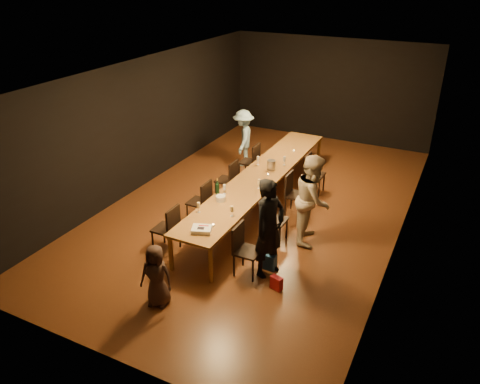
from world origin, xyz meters
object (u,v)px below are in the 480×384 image
at_px(child, 156,276).
at_px(man_blue, 243,138).
at_px(woman_birthday, 269,228).
at_px(birthday_cake, 202,229).
at_px(chair_right_0, 248,251).
at_px(chair_right_2, 297,195).
at_px(champagne_bottle, 217,186).
at_px(chair_left_1, 199,201).
at_px(chair_left_3, 249,161).
at_px(woman_tan, 313,199).
at_px(chair_right_1, 275,220).
at_px(table, 261,177).
at_px(ice_bucket, 271,165).
at_px(plate_stack, 221,198).
at_px(chair_right_3, 315,174).
at_px(chair_left_2, 226,180).
at_px(chair_left_0, 165,228).

bearing_deg(child, man_blue, 90.22).
bearing_deg(woman_birthday, birthday_cake, 129.50).
bearing_deg(chair_right_0, woman_birthday, 123.55).
height_order(chair_right_2, champagne_bottle, champagne_bottle).
distance_m(chair_left_1, chair_left_3, 2.40).
bearing_deg(woman_tan, chair_right_1, 109.47).
bearing_deg(chair_right_2, chair_left_3, -125.22).
relative_size(table, ice_bucket, 28.25).
bearing_deg(woman_birthday, table, 46.98).
bearing_deg(birthday_cake, child, -118.22).
bearing_deg(woman_birthday, chair_right_0, 142.94).
bearing_deg(ice_bucket, woman_tan, -41.67).
distance_m(chair_right_1, plate_stack, 1.13).
xyz_separation_m(woman_birthday, man_blue, (-2.53, 4.17, -0.14)).
relative_size(chair_right_1, woman_tan, 0.53).
xyz_separation_m(child, plate_stack, (-0.11, 2.30, 0.27)).
relative_size(chair_right_0, chair_left_3, 1.00).
xyz_separation_m(man_blue, ice_bucket, (1.46, -1.57, 0.11)).
bearing_deg(chair_right_3, chair_left_1, -35.31).
xyz_separation_m(chair_right_0, chair_right_2, (0.00, 2.40, 0.00)).
bearing_deg(ice_bucket, child, -92.23).
distance_m(woman_tan, ice_bucket, 1.83).
relative_size(chair_left_3, champagne_bottle, 2.70).
bearing_deg(man_blue, chair_left_2, -4.36).
bearing_deg(chair_left_2, child, -168.42).
distance_m(woman_birthday, child, 2.01).
height_order(chair_left_3, plate_stack, chair_left_3).
relative_size(chair_left_1, chair_left_3, 1.00).
xyz_separation_m(chair_left_2, woman_tan, (2.30, -0.83, 0.42)).
xyz_separation_m(table, woman_birthday, (1.15, -2.20, 0.19)).
height_order(chair_right_0, champagne_bottle, champagne_bottle).
bearing_deg(champagne_bottle, man_blue, 107.31).
xyz_separation_m(chair_left_2, plate_stack, (0.66, -1.45, 0.34)).
relative_size(woman_tan, champagne_bottle, 5.11).
xyz_separation_m(chair_left_3, plate_stack, (0.66, -2.65, 0.34)).
relative_size(man_blue, champagne_bottle, 4.34).
xyz_separation_m(plate_stack, ice_bucket, (0.27, 1.84, 0.05)).
distance_m(chair_right_1, chair_left_0, 2.08).
bearing_deg(birthday_cake, ice_bucket, 68.60).
distance_m(table, chair_right_0, 2.56).
distance_m(chair_left_0, chair_left_2, 2.40).
height_order(chair_right_1, chair_left_0, same).
distance_m(chair_right_3, birthday_cake, 3.89).
relative_size(chair_right_1, birthday_cake, 2.28).
height_order(chair_left_2, ice_bucket, ice_bucket).
bearing_deg(chair_left_0, table, -19.50).
bearing_deg(chair_right_3, table, -35.31).
bearing_deg(chair_right_2, chair_left_0, -35.31).
xyz_separation_m(chair_left_1, champagne_bottle, (0.46, -0.03, 0.46)).
bearing_deg(chair_right_3, plate_stack, -21.51).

